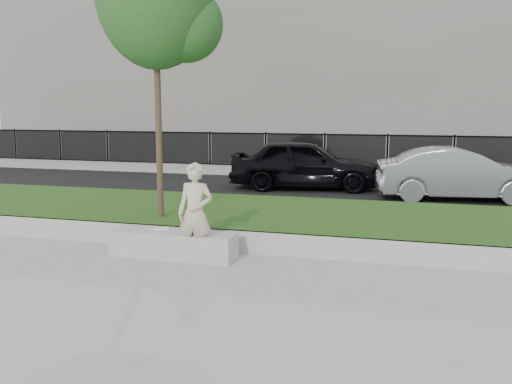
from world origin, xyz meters
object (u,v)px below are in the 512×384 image
(stone_bench, at_px, (173,245))
(man, at_px, (195,213))
(car_dark, at_px, (304,164))
(car_silver, at_px, (459,174))
(book, at_px, (161,228))

(stone_bench, height_order, man, man)
(stone_bench, distance_m, man, 0.80)
(man, distance_m, car_dark, 8.57)
(car_silver, bearing_deg, stone_bench, 137.70)
(man, height_order, car_silver, man)
(man, bearing_deg, car_dark, 89.96)
(book, bearing_deg, man, -44.95)
(book, xyz_separation_m, car_silver, (5.30, 7.32, 0.29))
(book, relative_size, car_dark, 0.06)
(stone_bench, bearing_deg, car_silver, 55.96)
(car_dark, bearing_deg, man, 170.19)
(car_dark, bearing_deg, book, 164.93)
(car_silver, bearing_deg, car_dark, 69.59)
(stone_bench, distance_m, book, 0.38)
(car_dark, distance_m, car_silver, 4.53)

